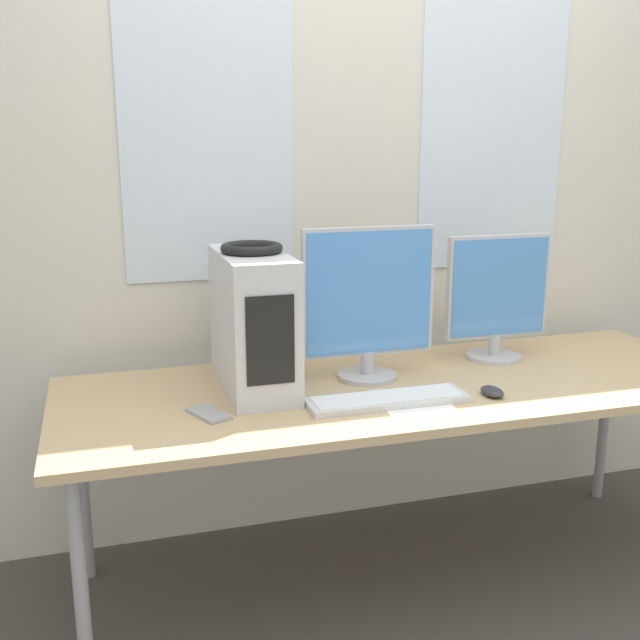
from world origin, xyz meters
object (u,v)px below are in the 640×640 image
at_px(monitor_main, 368,301).
at_px(mouse, 492,391).
at_px(pc_tower, 253,322).
at_px(keyboard, 387,400).
at_px(cell_phone, 209,414).
at_px(headphones, 252,248).
at_px(monitor_right_near, 497,297).

height_order(monitor_main, mouse, monitor_main).
height_order(pc_tower, keyboard, pc_tower).
xyz_separation_m(mouse, cell_phone, (-0.87, 0.08, -0.01)).
relative_size(monitor_main, keyboard, 1.02).
height_order(headphones, monitor_right_near, headphones).
bearing_deg(keyboard, monitor_main, 83.96).
height_order(monitor_main, cell_phone, monitor_main).
bearing_deg(monitor_main, keyboard, -96.04).
bearing_deg(mouse, pc_tower, 157.34).
distance_m(pc_tower, keyboard, 0.49).
bearing_deg(pc_tower, keyboard, -36.18).
bearing_deg(headphones, keyboard, -36.27).
relative_size(pc_tower, keyboard, 0.96).
bearing_deg(mouse, cell_phone, 174.61).
bearing_deg(keyboard, headphones, 143.73).
bearing_deg(monitor_main, cell_phone, -160.93).
height_order(monitor_right_near, mouse, monitor_right_near).
xyz_separation_m(headphones, mouse, (0.70, -0.29, -0.44)).
distance_m(monitor_main, monitor_right_near, 0.53).
distance_m(monitor_main, cell_phone, 0.65).
bearing_deg(pc_tower, headphones, 90.00).
bearing_deg(monitor_right_near, cell_phone, -165.70).
bearing_deg(cell_phone, mouse, -28.60).
bearing_deg(cell_phone, monitor_main, -4.14).
bearing_deg(monitor_right_near, monitor_main, -171.07).
distance_m(keyboard, mouse, 0.34).
relative_size(keyboard, cell_phone, 3.03).
bearing_deg(mouse, monitor_right_near, 59.75).
distance_m(monitor_main, keyboard, 0.35).
relative_size(keyboard, mouse, 5.11).
xyz_separation_m(monitor_right_near, mouse, (-0.21, -0.36, -0.22)).
height_order(monitor_main, keyboard, monitor_main).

